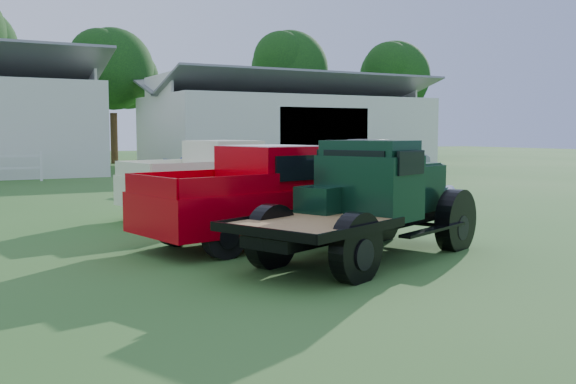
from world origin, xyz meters
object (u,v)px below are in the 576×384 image
vintage_flatbed (366,200)px  white_pickup (220,179)px  misc_car_grey (376,160)px  red_pickup (266,194)px  misc_car_blue (225,166)px

vintage_flatbed → white_pickup: size_ratio=0.98×
misc_car_grey → red_pickup: bearing=124.0°
vintage_flatbed → red_pickup: 2.19m
vintage_flatbed → white_pickup: vintage_flatbed is taller
white_pickup → misc_car_blue: (3.00, 6.82, -0.10)m
white_pickup → misc_car_blue: bearing=54.7°
vintage_flatbed → red_pickup: size_ratio=0.97×
red_pickup → misc_car_grey: size_ratio=0.95×
misc_car_grey → vintage_flatbed: bearing=130.9°
misc_car_grey → misc_car_blue: bearing=79.4°
vintage_flatbed → misc_car_grey: (9.68, 13.01, -0.08)m
vintage_flatbed → red_pickup: vintage_flatbed is taller
red_pickup → misc_car_blue: size_ratio=1.06×
vintage_flatbed → white_pickup: (0.01, 5.97, -0.05)m
white_pickup → red_pickup: bearing=-112.0°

